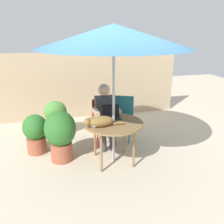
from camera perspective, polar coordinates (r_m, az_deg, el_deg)
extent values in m
plane|color=beige|center=(4.27, 0.35, -11.55)|extent=(14.00, 14.00, 0.00)
cube|color=tan|center=(6.17, -5.44, 6.39)|extent=(4.61, 0.08, 1.66)
cylinder|color=olive|center=(3.96, 0.37, -2.71)|extent=(0.98, 0.98, 0.03)
cylinder|color=olive|center=(4.41, 2.85, -5.47)|extent=(0.04, 0.04, 0.69)
cylinder|color=olive|center=(4.29, -4.10, -6.23)|extent=(0.04, 0.04, 0.69)
cylinder|color=olive|center=(3.82, -2.56, -9.60)|extent=(0.04, 0.04, 0.69)
cylinder|color=olive|center=(3.95, 5.22, -8.61)|extent=(0.04, 0.04, 0.69)
cylinder|color=#B7B7BC|center=(3.85, 0.38, 1.80)|extent=(0.04, 0.04, 2.07)
cone|color=#33668C|center=(3.68, 0.41, 17.63)|extent=(2.31, 2.31, 0.35)
sphere|color=#B7B7BC|center=(3.68, 0.41, 17.82)|extent=(0.06, 0.06, 0.06)
cube|color=maroon|center=(4.69, -1.84, -2.87)|extent=(0.40, 0.40, 0.04)
cube|color=maroon|center=(4.77, -2.35, 0.56)|extent=(0.40, 0.04, 0.44)
cylinder|color=maroon|center=(4.96, -0.33, -4.35)|extent=(0.03, 0.03, 0.41)
cylinder|color=maroon|center=(4.90, -4.20, -4.74)|extent=(0.03, 0.03, 0.41)
cylinder|color=maroon|center=(4.59, -3.41, -6.40)|extent=(0.03, 0.03, 0.41)
cylinder|color=maroon|center=(4.66, 0.71, -5.96)|extent=(0.03, 0.03, 0.41)
cube|color=#1E606B|center=(4.90, 2.46, -1.89)|extent=(0.54, 0.54, 0.04)
cube|color=#1E606B|center=(4.99, 2.83, 1.39)|extent=(0.37, 0.21, 0.44)
cylinder|color=#1E606B|center=(5.12, 4.62, -3.67)|extent=(0.03, 0.03, 0.41)
cylinder|color=#1E606B|center=(5.16, 0.87, -3.39)|extent=(0.03, 0.03, 0.41)
cylinder|color=#1E606B|center=(4.86, 0.11, -4.89)|extent=(0.03, 0.03, 0.41)
cylinder|color=#1E606B|center=(4.81, 4.10, -5.21)|extent=(0.03, 0.03, 0.41)
cube|color=#3F3F47|center=(4.59, -1.87, 0.47)|extent=(0.34, 0.20, 0.54)
sphere|color=#DBAD89|center=(4.47, -1.90, 5.29)|extent=(0.22, 0.22, 0.22)
cube|color=#383842|center=(4.51, -2.41, -2.85)|extent=(0.12, 0.30, 0.12)
cylinder|color=#383842|center=(4.49, -1.95, -6.77)|extent=(0.10, 0.10, 0.44)
cube|color=#383842|center=(4.54, -0.44, -2.67)|extent=(0.12, 0.30, 0.12)
cylinder|color=#383842|center=(4.52, 0.04, -6.55)|extent=(0.10, 0.10, 0.44)
cube|color=#DBAD89|center=(4.33, -3.81, -0.02)|extent=(0.08, 0.32, 0.08)
cube|color=#DBAD89|center=(4.42, 1.29, 0.41)|extent=(0.08, 0.32, 0.08)
cube|color=black|center=(4.13, -0.02, -1.45)|extent=(0.31, 0.23, 0.02)
cube|color=black|center=(4.19, -0.32, 0.43)|extent=(0.30, 0.07, 0.20)
cube|color=black|center=(4.20, -0.34, 0.47)|extent=(0.30, 0.07, 0.20)
ellipsoid|color=olive|center=(3.77, -2.56, -2.25)|extent=(0.41, 0.22, 0.17)
sphere|color=olive|center=(3.71, -5.93, -2.38)|extent=(0.11, 0.11, 0.11)
ellipsoid|color=white|center=(3.76, -4.16, -3.00)|extent=(0.13, 0.13, 0.09)
cylinder|color=olive|center=(3.85, 1.57, -2.73)|extent=(0.18, 0.05, 0.04)
cone|color=olive|center=(3.72, -6.07, -1.50)|extent=(0.04, 0.04, 0.03)
cone|color=olive|center=(3.66, -5.84, -1.82)|extent=(0.04, 0.04, 0.03)
cylinder|color=#9E5138|center=(4.70, -17.40, -7.42)|extent=(0.35, 0.35, 0.30)
ellipsoid|color=#2D6B28|center=(4.56, -17.83, -3.46)|extent=(0.44, 0.44, 0.47)
cylinder|color=#9E5138|center=(5.29, -13.02, -3.63)|extent=(0.38, 0.38, 0.36)
ellipsoid|color=#4C8C38|center=(5.16, -13.32, 0.12)|extent=(0.47, 0.47, 0.44)
cylinder|color=#9E5138|center=(4.32, -11.84, -9.09)|extent=(0.37, 0.37, 0.33)
ellipsoid|color=#2D6B28|center=(4.14, -12.24, -3.87)|extent=(0.53, 0.53, 0.62)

